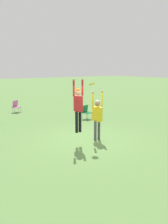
{
  "coord_description": "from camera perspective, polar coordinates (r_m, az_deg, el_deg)",
  "views": [
    {
      "loc": [
        -5.61,
        -7.48,
        3.19
      ],
      "look_at": [
        -0.11,
        0.08,
        1.3
      ],
      "focal_mm": 35.0,
      "sensor_mm": 36.0,
      "label": 1
    }
  ],
  "objects": [
    {
      "name": "camping_chair_0",
      "position": [
        16.72,
        -17.34,
        1.61
      ],
      "size": [
        0.72,
        0.79,
        0.86
      ],
      "rotation": [
        0.0,
        0.0,
        3.69
      ],
      "color": "gray",
      "rests_on": "ground_plane"
    },
    {
      "name": "camping_chair_2",
      "position": [
        13.87,
        0.56,
        0.26
      ],
      "size": [
        0.61,
        0.65,
        0.86
      ],
      "rotation": [
        0.0,
        0.0,
        3.32
      ],
      "color": "gray",
      "rests_on": "ground_plane"
    },
    {
      "name": "frisbee",
      "position": [
        9.04,
        2.03,
        7.27
      ],
      "size": [
        0.25,
        0.24,
        0.11
      ],
      "color": "yellow"
    },
    {
      "name": "person_defending",
      "position": [
        9.65,
        3.49,
        -0.57
      ],
      "size": [
        0.62,
        0.47,
        2.22
      ],
      "rotation": [
        0.0,
        0.0,
        -1.53
      ],
      "color": "#4C4C51",
      "rests_on": "ground_plane"
    },
    {
      "name": "ground_plane",
      "position": [
        9.88,
        0.81,
        -7.41
      ],
      "size": [
        120.0,
        120.0,
        0.0
      ],
      "primitive_type": "plane",
      "color": "#608C47"
    },
    {
      "name": "person_jumping",
      "position": [
        8.9,
        -1.52,
        2.13
      ],
      "size": [
        0.53,
        0.38,
        2.25
      ],
      "rotation": [
        0.0,
        0.0,
        1.61
      ],
      "color": "black",
      "rests_on": "ground_plane"
    }
  ]
}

